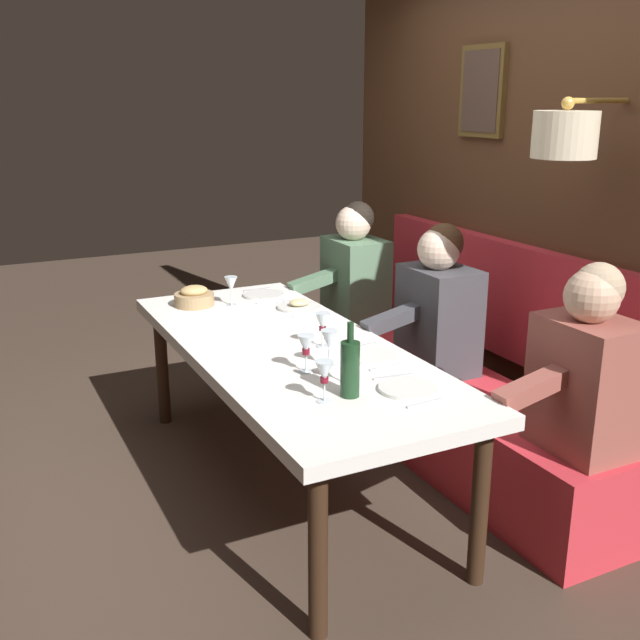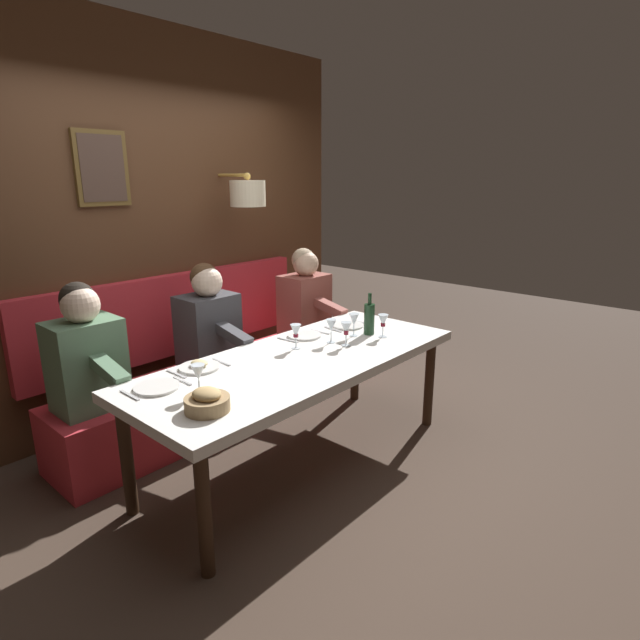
{
  "view_description": "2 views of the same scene",
  "coord_description": "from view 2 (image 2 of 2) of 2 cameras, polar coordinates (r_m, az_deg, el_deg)",
  "views": [
    {
      "loc": [
        -1.34,
        -3.02,
        1.87
      ],
      "look_at": [
        0.05,
        -0.24,
        0.92
      ],
      "focal_mm": 41.75,
      "sensor_mm": 36.0,
      "label": 1
    },
    {
      "loc": [
        -2.08,
        2.18,
        1.83
      ],
      "look_at": [
        0.05,
        -0.24,
        0.92
      ],
      "focal_mm": 28.6,
      "sensor_mm": 36.0,
      "label": 2
    }
  ],
  "objects": [
    {
      "name": "diner_near",
      "position": [
        3.79,
        -12.38,
        -0.14
      ],
      "size": [
        0.6,
        0.4,
        0.79
      ],
      "color": "#3D3D42",
      "rests_on": "banquette_bench"
    },
    {
      "name": "dining_table",
      "position": [
        3.23,
        -2.13,
        -5.24
      ],
      "size": [
        0.9,
        2.24,
        0.74
      ],
      "color": "silver",
      "rests_on": "ground_plane"
    },
    {
      "name": "wine_glass_0",
      "position": [
        3.58,
        7.08,
        -0.14
      ],
      "size": [
        0.07,
        0.07,
        0.16
      ],
      "color": "silver",
      "rests_on": "dining_table"
    },
    {
      "name": "wine_glass_2",
      "position": [
        3.38,
        2.94,
        -1.02
      ],
      "size": [
        0.07,
        0.07,
        0.16
      ],
      "color": "silver",
      "rests_on": "dining_table"
    },
    {
      "name": "place_setting_2",
      "position": [
        2.87,
        -17.79,
        -7.16
      ],
      "size": [
        0.24,
        0.31,
        0.01
      ],
      "color": "silver",
      "rests_on": "dining_table"
    },
    {
      "name": "bread_bowl",
      "position": [
        2.54,
        -12.52,
        -8.88
      ],
      "size": [
        0.22,
        0.22,
        0.12
      ],
      "color": "#9E7F56",
      "rests_on": "dining_table"
    },
    {
      "name": "wine_bottle",
      "position": [
        3.64,
        5.53,
        0.17
      ],
      "size": [
        0.08,
        0.08,
        0.3
      ],
      "color": "#19381E",
      "rests_on": "dining_table"
    },
    {
      "name": "wine_glass_4",
      "position": [
        2.7,
        -13.48,
        -5.82
      ],
      "size": [
        0.07,
        0.07,
        0.16
      ],
      "color": "silver",
      "rests_on": "dining_table"
    },
    {
      "name": "back_wall_panel",
      "position": [
        4.19,
        -17.06,
        8.79
      ],
      "size": [
        0.59,
        3.64,
        2.9
      ],
      "color": "#51331E",
      "rests_on": "ground_plane"
    },
    {
      "name": "ground_plane",
      "position": [
        3.52,
        -2.02,
        -15.52
      ],
      "size": [
        12.0,
        12.0,
        0.0
      ],
      "primitive_type": "plane",
      "color": "#423328"
    },
    {
      "name": "place_setting_0",
      "position": [
        3.6,
        -1.76,
        -1.73
      ],
      "size": [
        0.24,
        0.32,
        0.01
      ],
      "color": "silver",
      "rests_on": "dining_table"
    },
    {
      "name": "diner_nearest",
      "position": [
        4.45,
        -1.68,
        2.59
      ],
      "size": [
        0.6,
        0.4,
        0.79
      ],
      "color": "#934C42",
      "rests_on": "banquette_bench"
    },
    {
      "name": "wine_glass_3",
      "position": [
        3.32,
        -2.73,
        -1.31
      ],
      "size": [
        0.07,
        0.07,
        0.16
      ],
      "color": "silver",
      "rests_on": "dining_table"
    },
    {
      "name": "wine_glass_1",
      "position": [
        3.43,
        1.25,
        -0.69
      ],
      "size": [
        0.07,
        0.07,
        0.16
      ],
      "color": "silver",
      "rests_on": "dining_table"
    },
    {
      "name": "place_setting_1",
      "position": [
        3.09,
        -13.33,
        -5.03
      ],
      "size": [
        0.24,
        0.31,
        0.05
      ],
      "color": "silver",
      "rests_on": "dining_table"
    },
    {
      "name": "banquette_bench",
      "position": [
        4.02,
        -11.41,
        -8.1
      ],
      "size": [
        0.52,
        2.44,
        0.45
      ],
      "primitive_type": "cube",
      "color": "red",
      "rests_on": "ground_plane"
    },
    {
      "name": "diner_middle",
      "position": [
        3.36,
        -24.75,
        -3.28
      ],
      "size": [
        0.6,
        0.4,
        0.79
      ],
      "color": "#567A5B",
      "rests_on": "banquette_bench"
    },
    {
      "name": "place_setting_3",
      "position": [
        3.85,
        3.11,
        -0.6
      ],
      "size": [
        0.24,
        0.32,
        0.01
      ],
      "color": "silver",
      "rests_on": "dining_table"
    },
    {
      "name": "wine_glass_5",
      "position": [
        3.59,
        3.82,
        -0.0
      ],
      "size": [
        0.07,
        0.07,
        0.16
      ],
      "color": "silver",
      "rests_on": "dining_table"
    }
  ]
}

